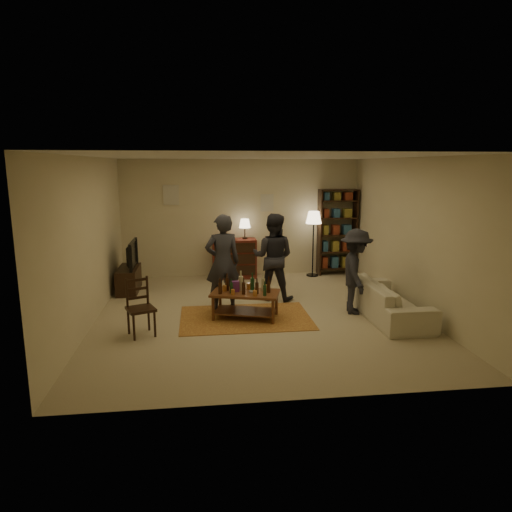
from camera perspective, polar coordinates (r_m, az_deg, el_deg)
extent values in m
plane|color=#C6B793|center=(8.04, 0.24, -7.29)|extent=(6.00, 6.00, 0.00)
plane|color=beige|center=(10.67, -1.83, 4.76)|extent=(5.50, 0.00, 5.50)
plane|color=beige|center=(7.86, -20.07, 1.73)|extent=(0.00, 6.00, 6.00)
plane|color=beige|center=(8.52, 18.94, 2.49)|extent=(0.00, 6.00, 6.00)
plane|color=beige|center=(4.82, 4.84, -3.32)|extent=(5.50, 0.00, 5.50)
plane|color=white|center=(7.62, 0.26, 12.32)|extent=(6.00, 6.00, 0.00)
cube|color=beige|center=(10.58, -10.58, 7.51)|extent=(0.35, 0.03, 0.45)
cube|color=beige|center=(10.69, 1.39, 6.66)|extent=(0.30, 0.03, 0.40)
cube|color=brown|center=(7.85, -1.32, -7.71)|extent=(2.20, 1.50, 0.01)
cube|color=brown|center=(7.72, -1.34, -4.66)|extent=(1.25, 0.91, 0.04)
cube|color=brown|center=(7.82, -1.33, -6.90)|extent=(1.13, 0.78, 0.02)
cylinder|color=brown|center=(7.67, -5.39, -6.63)|extent=(0.05, 0.05, 0.42)
cylinder|color=brown|center=(7.48, 2.13, -7.04)|extent=(0.05, 0.05, 0.42)
cylinder|color=brown|center=(8.12, -4.50, -5.58)|extent=(0.05, 0.05, 0.42)
cylinder|color=brown|center=(7.95, 2.58, -5.93)|extent=(0.05, 0.05, 0.42)
cylinder|color=#B56A29|center=(7.77, -3.93, -4.05)|extent=(0.07, 0.07, 0.10)
cylinder|color=#B56A29|center=(7.55, -2.90, -4.53)|extent=(0.07, 0.07, 0.09)
cylinder|color=#B56A29|center=(7.87, -0.95, -3.80)|extent=(0.07, 0.07, 0.11)
cylinder|color=#B56A29|center=(7.48, -0.13, -4.68)|extent=(0.07, 0.07, 0.09)
cylinder|color=#B56A29|center=(7.80, 1.44, -3.97)|extent=(0.07, 0.07, 0.10)
cube|color=#6E2E80|center=(7.75, -2.62, -3.78)|extent=(0.14, 0.09, 0.18)
cylinder|color=gray|center=(7.67, -0.48, -4.51)|extent=(0.12, 0.12, 0.03)
cube|color=black|center=(7.17, -14.20, -6.45)|extent=(0.51, 0.51, 0.04)
cylinder|color=black|center=(7.06, -15.01, -8.63)|extent=(0.04, 0.04, 0.41)
cylinder|color=black|center=(7.14, -12.54, -8.28)|extent=(0.04, 0.04, 0.41)
cylinder|color=black|center=(7.35, -15.65, -7.86)|extent=(0.04, 0.04, 0.41)
cylinder|color=black|center=(7.42, -13.27, -7.54)|extent=(0.04, 0.04, 0.41)
cube|color=black|center=(7.25, -14.63, -4.22)|extent=(0.30, 0.15, 0.47)
cube|color=black|center=(9.75, -15.61, -2.85)|extent=(0.40, 1.00, 0.50)
imported|color=black|center=(9.64, -15.66, 0.20)|extent=(0.13, 0.97, 0.56)
cube|color=maroon|center=(10.52, -2.74, -0.30)|extent=(1.00, 0.48, 0.90)
cube|color=black|center=(10.33, -2.62, -1.83)|extent=(0.92, 0.02, 0.22)
cube|color=black|center=(10.27, -2.64, -0.42)|extent=(0.92, 0.02, 0.22)
cube|color=black|center=(10.22, -2.65, 1.01)|extent=(0.92, 0.02, 0.22)
cylinder|color=black|center=(10.46, -1.40, 2.25)|extent=(0.12, 0.12, 0.04)
cylinder|color=black|center=(10.44, -1.40, 2.96)|extent=(0.02, 0.02, 0.22)
cone|color=#FFE5B2|center=(10.41, -1.41, 4.10)|extent=(0.26, 0.26, 0.20)
cube|color=black|center=(10.83, 7.94, 2.88)|extent=(0.04, 0.34, 2.00)
cube|color=black|center=(11.08, 12.24, 2.93)|extent=(0.04, 0.34, 2.00)
cube|color=black|center=(11.10, 9.96, -1.44)|extent=(0.90, 0.34, 0.03)
cube|color=black|center=(11.02, 10.04, 0.59)|extent=(0.90, 0.34, 0.03)
cube|color=black|center=(10.95, 10.11, 2.65)|extent=(0.90, 0.34, 0.03)
cube|color=black|center=(10.90, 10.18, 4.73)|extent=(0.90, 0.34, 0.03)
cube|color=black|center=(10.86, 10.25, 6.82)|extent=(0.90, 0.34, 0.03)
cube|color=black|center=(10.85, 10.30, 8.14)|extent=(0.90, 0.34, 0.03)
cube|color=maroon|center=(10.98, 8.49, -0.75)|extent=(0.12, 0.22, 0.26)
cube|color=#2A577F|center=(11.05, 9.74, -0.71)|extent=(0.15, 0.22, 0.26)
cube|color=olive|center=(11.13, 11.07, -0.67)|extent=(0.18, 0.22, 0.26)
cube|color=#2A577F|center=(10.91, 8.55, 1.25)|extent=(0.12, 0.22, 0.24)
cube|color=olive|center=(10.98, 9.81, 1.28)|extent=(0.15, 0.22, 0.24)
cube|color=maroon|center=(11.06, 11.15, 1.30)|extent=(0.18, 0.22, 0.24)
cube|color=olive|center=(10.85, 8.61, 3.28)|extent=(0.12, 0.22, 0.22)
cube|color=maroon|center=(10.92, 9.88, 3.29)|extent=(0.15, 0.22, 0.22)
cube|color=#2A577F|center=(11.00, 11.23, 3.30)|extent=(0.18, 0.22, 0.22)
cube|color=maroon|center=(10.80, 8.67, 5.33)|extent=(0.12, 0.22, 0.20)
cube|color=#2A577F|center=(10.87, 9.95, 5.33)|extent=(0.15, 0.22, 0.20)
cube|color=olive|center=(10.96, 11.30, 5.32)|extent=(0.18, 0.22, 0.20)
cube|color=#2A577F|center=(10.77, 8.74, 7.39)|extent=(0.12, 0.22, 0.18)
cube|color=olive|center=(10.84, 10.02, 7.38)|extent=(0.15, 0.22, 0.18)
cube|color=maroon|center=(10.92, 11.38, 7.36)|extent=(0.18, 0.22, 0.18)
cylinder|color=black|center=(10.84, 7.05, -2.38)|extent=(0.28, 0.28, 0.03)
cylinder|color=black|center=(10.71, 7.14, 1.02)|extent=(0.03, 0.03, 1.34)
cone|color=#FFE5B2|center=(10.61, 7.23, 4.81)|extent=(0.36, 0.36, 0.28)
imported|color=beige|center=(8.15, 16.20, -5.25)|extent=(0.81, 2.08, 0.61)
imported|color=#2A2A32|center=(8.14, -4.18, -0.80)|extent=(0.68, 0.50, 1.73)
imported|color=#24242C|center=(8.73, 2.15, -0.12)|extent=(0.99, 0.89, 1.67)
imported|color=#222229|center=(8.12, 12.35, -1.91)|extent=(0.72, 1.05, 1.49)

